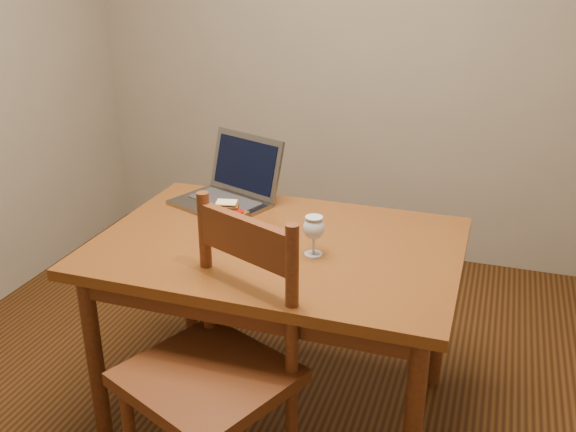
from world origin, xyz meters
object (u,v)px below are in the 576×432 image
(table, at_px, (278,263))
(plate, at_px, (227,216))
(chair, at_px, (213,356))
(milk_glass, at_px, (314,236))
(laptop, at_px, (232,185))

(table, height_order, plate, plate)
(table, relative_size, chair, 2.13)
(milk_glass, height_order, laptop, laptop)
(table, bearing_deg, laptop, 134.29)
(plate, xyz_separation_m, laptop, (-0.05, 0.18, 0.06))
(table, xyz_separation_m, chair, (-0.05, -0.47, -0.11))
(chair, bearing_deg, plate, 132.61)
(table, bearing_deg, milk_glass, -21.48)
(chair, bearing_deg, milk_glass, 87.18)
(plate, bearing_deg, chair, -70.60)
(plate, relative_size, laptop, 0.41)
(milk_glass, bearing_deg, laptop, 140.69)
(milk_glass, bearing_deg, plate, 154.07)
(milk_glass, relative_size, laptop, 0.31)
(table, bearing_deg, chair, -95.72)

